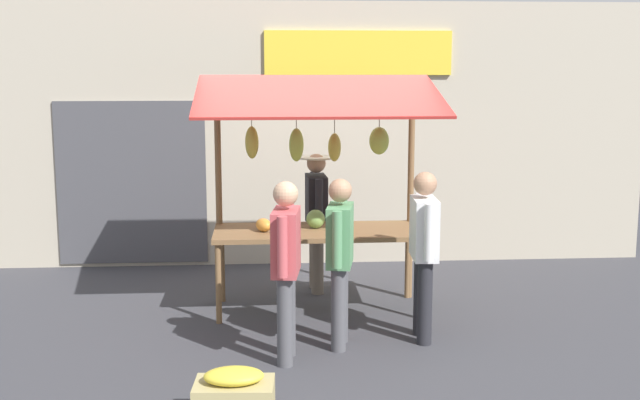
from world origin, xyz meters
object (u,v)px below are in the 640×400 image
at_px(shopper_with_shopping_bag, 340,251).
at_px(shopper_with_ponytail, 424,244).
at_px(vendor_with_sunhat, 316,211).
at_px(market_stall, 318,168).
at_px(shopper_in_striped_shirt, 286,259).
at_px(produce_crate_near, 234,397).

distance_m(shopper_with_shopping_bag, shopper_with_ponytail, 0.82).
bearing_deg(vendor_with_sunhat, shopper_with_shopping_bag, 0.77).
height_order(vendor_with_sunhat, shopper_with_ponytail, shopper_with_ponytail).
xyz_separation_m(market_stall, shopper_in_striped_shirt, (0.38, 1.52, -0.60)).
height_order(market_stall, shopper_with_shopping_bag, market_stall).
bearing_deg(produce_crate_near, market_stall, -106.39).
height_order(vendor_with_sunhat, shopper_with_shopping_bag, vendor_with_sunhat).
bearing_deg(vendor_with_sunhat, produce_crate_near, -15.58).
relative_size(market_stall, vendor_with_sunhat, 1.56).
height_order(shopper_with_ponytail, produce_crate_near, shopper_with_ponytail).
bearing_deg(shopper_with_shopping_bag, market_stall, 16.20).
xyz_separation_m(market_stall, shopper_with_shopping_bag, (-0.12, 1.18, -0.62)).
distance_m(shopper_with_ponytail, produce_crate_near, 2.55).
relative_size(vendor_with_sunhat, shopper_with_ponytail, 0.99).
relative_size(vendor_with_sunhat, shopper_in_striped_shirt, 0.99).
relative_size(market_stall, produce_crate_near, 4.09).
relative_size(shopper_in_striped_shirt, shopper_with_shopping_bag, 1.02).
height_order(market_stall, shopper_in_striped_shirt, market_stall).
distance_m(shopper_with_shopping_bag, produce_crate_near, 1.97).
height_order(shopper_in_striped_shirt, produce_crate_near, shopper_in_striped_shirt).
bearing_deg(shopper_in_striped_shirt, shopper_with_ponytail, -62.82).
relative_size(shopper_with_shopping_bag, produce_crate_near, 2.60).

